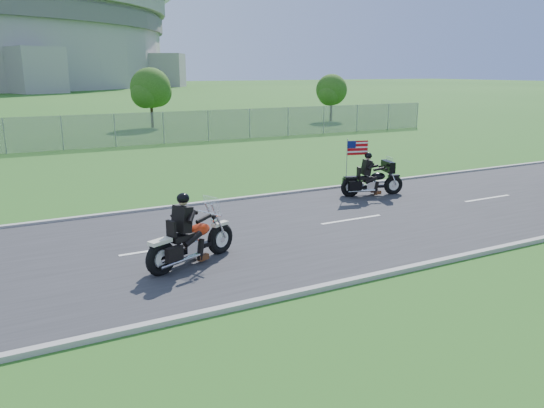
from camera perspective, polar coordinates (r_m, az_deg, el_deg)
ground at (r=14.66m, az=-4.22°, el=-3.83°), size 420.00×420.00×0.00m
road at (r=14.65m, az=-4.22°, el=-3.75°), size 120.00×8.00×0.04m
curb_north at (r=18.29m, az=-9.31°, el=-0.15°), size 120.00×0.18×0.12m
curb_south at (r=11.27m, az=4.16°, el=-9.24°), size 120.00×0.18×0.12m
fence at (r=33.00m, az=-26.84°, el=6.56°), size 60.00×0.03×2.00m
tree_fence_near at (r=44.40m, az=-12.89°, el=11.86°), size 3.52×3.28×4.75m
tree_fence_far at (r=49.30m, az=6.43°, el=11.93°), size 3.08×2.87×4.20m
motorcycle_lead at (r=12.72m, az=-8.75°, el=-4.09°), size 2.56×1.34×1.82m
motorcycle_follow at (r=19.83m, az=10.71°, el=2.42°), size 2.40×1.08×2.03m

